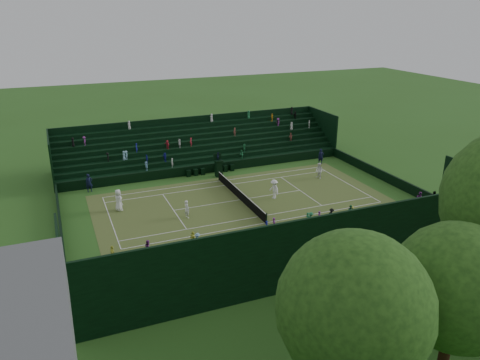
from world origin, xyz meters
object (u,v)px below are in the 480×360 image
(tennis_net, at_px, (240,195))
(player_far_east, at_px, (274,189))
(player_near_east, at_px, (187,209))
(player_near_west, at_px, (118,200))
(umpire_chair, at_px, (218,166))
(player_far_west, at_px, (319,171))

(tennis_net, relative_size, player_far_east, 6.22)
(tennis_net, bearing_deg, player_near_east, -71.65)
(player_near_west, relative_size, player_far_east, 1.06)
(umpire_chair, relative_size, player_far_west, 1.60)
(player_far_east, bearing_deg, tennis_net, -116.94)
(umpire_chair, bearing_deg, player_near_east, -34.53)
(umpire_chair, distance_m, player_far_east, 8.27)
(player_near_west, relative_size, player_near_east, 1.25)
(player_far_west, relative_size, player_far_east, 0.91)
(player_near_east, xyz_separation_m, player_far_west, (-4.19, 15.66, 0.05))
(player_far_west, distance_m, player_far_east, 7.54)
(tennis_net, xyz_separation_m, player_far_east, (0.86, 3.12, 0.41))
(tennis_net, distance_m, umpire_chair, 6.99)
(tennis_net, bearing_deg, player_far_east, 74.65)
(tennis_net, relative_size, player_near_east, 7.34)
(player_far_west, bearing_deg, tennis_net, -85.19)
(umpire_chair, distance_m, player_near_east, 10.74)
(player_near_east, height_order, player_far_west, player_far_west)
(player_near_east, distance_m, player_far_east, 8.88)
(tennis_net, bearing_deg, player_near_west, -99.62)
(tennis_net, distance_m, player_far_east, 3.26)
(player_near_west, bearing_deg, player_far_west, -107.97)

